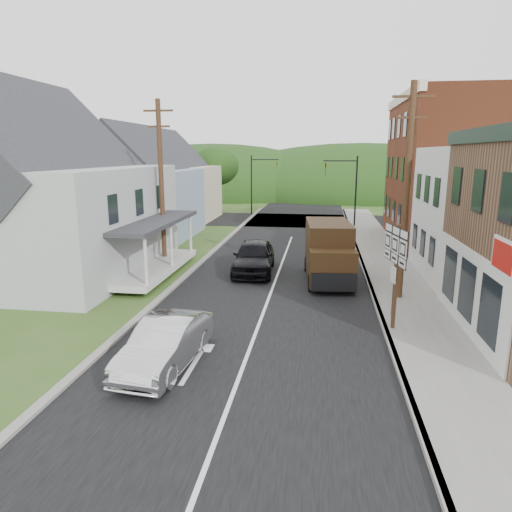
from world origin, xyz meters
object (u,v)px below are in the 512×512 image
at_px(silver_sedan, 166,344).
at_px(dark_sedan, 254,257).
at_px(warning_sign, 394,269).
at_px(route_sign_cluster, 396,262).
at_px(delivery_van, 329,252).

bearing_deg(silver_sedan, dark_sedan, 90.65).
height_order(silver_sedan, warning_sign, warning_sign).
relative_size(silver_sedan, route_sign_cluster, 1.18).
height_order(dark_sedan, delivery_van, delivery_van).
distance_m(route_sign_cluster, warning_sign, 1.50).
bearing_deg(silver_sedan, route_sign_cluster, 33.76).
xyz_separation_m(dark_sedan, route_sign_cluster, (6.05, -7.46, 1.69)).
distance_m(delivery_van, warning_sign, 5.55).
xyz_separation_m(silver_sedan, route_sign_cluster, (7.01, 3.76, 1.83)).
bearing_deg(dark_sedan, warning_sign, -47.41).
xyz_separation_m(dark_sedan, delivery_van, (3.89, -1.09, 0.60)).
height_order(dark_sedan, warning_sign, warning_sign).
relative_size(silver_sedan, dark_sedan, 0.86).
bearing_deg(warning_sign, delivery_van, 134.36).
bearing_deg(warning_sign, silver_sedan, -125.36).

